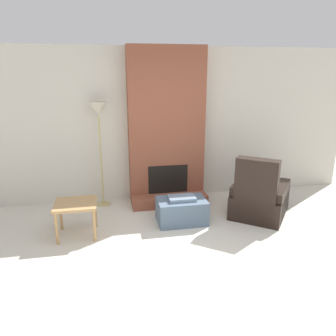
{
  "coord_description": "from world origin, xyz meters",
  "views": [
    {
      "loc": [
        -1.01,
        -2.93,
        2.19
      ],
      "look_at": [
        0.0,
        2.31,
        0.62
      ],
      "focal_mm": 35.0,
      "sensor_mm": 36.0,
      "label": 1
    }
  ],
  "objects_px": {
    "ottoman": "(182,210)",
    "floor_lamp_left": "(98,116)",
    "armchair": "(259,199)",
    "side_table": "(76,208)"
  },
  "relations": [
    {
      "from": "ottoman",
      "to": "floor_lamp_left",
      "type": "xyz_separation_m",
      "value": [
        -1.16,
        0.92,
        1.32
      ]
    },
    {
      "from": "ottoman",
      "to": "floor_lamp_left",
      "type": "bearing_deg",
      "value": 141.56
    },
    {
      "from": "armchair",
      "to": "floor_lamp_left",
      "type": "height_order",
      "value": "floor_lamp_left"
    },
    {
      "from": "ottoman",
      "to": "side_table",
      "type": "distance_m",
      "value": 1.54
    },
    {
      "from": "armchair",
      "to": "side_table",
      "type": "relative_size",
      "value": 2.19
    },
    {
      "from": "ottoman",
      "to": "floor_lamp_left",
      "type": "relative_size",
      "value": 0.42
    },
    {
      "from": "ottoman",
      "to": "side_table",
      "type": "bearing_deg",
      "value": -175.17
    },
    {
      "from": "ottoman",
      "to": "side_table",
      "type": "relative_size",
      "value": 1.29
    },
    {
      "from": "floor_lamp_left",
      "to": "side_table",
      "type": "bearing_deg",
      "value": -108.71
    },
    {
      "from": "armchair",
      "to": "floor_lamp_left",
      "type": "bearing_deg",
      "value": 16.8
    }
  ]
}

